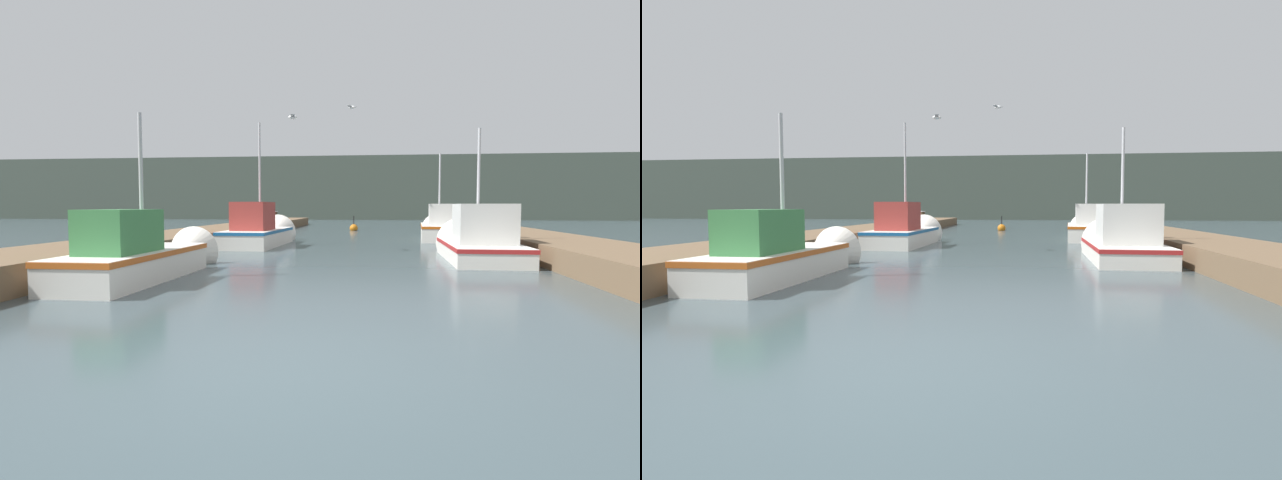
% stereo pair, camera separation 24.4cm
% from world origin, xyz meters
% --- Properties ---
extents(ground_plane, '(200.00, 200.00, 0.00)m').
position_xyz_m(ground_plane, '(0.00, 0.00, 0.00)').
color(ground_plane, '#38474C').
extents(dock_left, '(2.54, 40.00, 0.54)m').
position_xyz_m(dock_left, '(-6.06, 16.00, 0.27)').
color(dock_left, brown).
rests_on(dock_left, ground_plane).
extents(dock_right, '(2.54, 40.00, 0.54)m').
position_xyz_m(dock_right, '(6.06, 16.00, 0.27)').
color(dock_right, brown).
rests_on(dock_right, ground_plane).
extents(distant_shore_ridge, '(120.00, 16.00, 6.93)m').
position_xyz_m(distant_shore_ridge, '(0.00, 57.71, 3.46)').
color(distant_shore_ridge, '#424C42').
rests_on(distant_shore_ridge, ground_plane).
extents(fishing_boat_0, '(1.42, 5.24, 3.67)m').
position_xyz_m(fishing_boat_0, '(-3.84, 5.54, 0.45)').
color(fishing_boat_0, silver).
rests_on(fishing_boat_0, ground_plane).
extents(fishing_boat_1, '(1.88, 5.44, 4.21)m').
position_xyz_m(fishing_boat_1, '(3.64, 10.22, 0.45)').
color(fishing_boat_1, silver).
rests_on(fishing_boat_1, ground_plane).
extents(fishing_boat_2, '(1.82, 5.72, 5.04)m').
position_xyz_m(fishing_boat_2, '(-3.51, 14.29, 0.50)').
color(fishing_boat_2, silver).
rests_on(fishing_boat_2, ground_plane).
extents(fishing_boat_3, '(1.99, 6.19, 4.18)m').
position_xyz_m(fishing_boat_3, '(3.61, 18.75, 0.47)').
color(fishing_boat_3, silver).
rests_on(fishing_boat_3, ground_plane).
extents(mooring_piling_0, '(0.32, 0.32, 1.37)m').
position_xyz_m(mooring_piling_0, '(4.69, 17.13, 0.69)').
color(mooring_piling_0, '#473523').
rests_on(mooring_piling_0, ground_plane).
extents(mooring_piling_1, '(0.26, 0.26, 1.25)m').
position_xyz_m(mooring_piling_1, '(-4.84, 5.41, 0.63)').
color(mooring_piling_1, '#473523').
rests_on(mooring_piling_1, ground_plane).
extents(mooring_piling_2, '(0.35, 0.35, 1.11)m').
position_xyz_m(mooring_piling_2, '(4.67, 10.84, 0.56)').
color(mooring_piling_2, '#473523').
rests_on(mooring_piling_2, ground_plane).
extents(mooring_piling_3, '(0.29, 0.29, 1.19)m').
position_xyz_m(mooring_piling_3, '(-4.85, 23.15, 0.60)').
color(mooring_piling_3, '#473523').
rests_on(mooring_piling_3, ground_plane).
extents(channel_buoy, '(0.49, 0.49, 0.99)m').
position_xyz_m(channel_buoy, '(-0.58, 25.87, 0.14)').
color(channel_buoy, '#BF6513').
rests_on(channel_buoy, ground_plane).
extents(seagull_lead, '(0.37, 0.54, 0.12)m').
position_xyz_m(seagull_lead, '(-0.18, 15.84, 5.38)').
color(seagull_lead, white).
extents(seagull_1, '(0.30, 0.56, 0.12)m').
position_xyz_m(seagull_1, '(-1.81, 11.43, 4.25)').
color(seagull_1, white).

